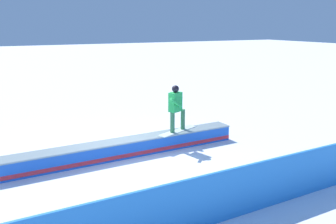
% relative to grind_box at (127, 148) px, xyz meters
% --- Properties ---
extents(ground_plane, '(120.00, 120.00, 0.00)m').
position_rel_grind_box_xyz_m(ground_plane, '(0.00, 0.00, -0.23)').
color(ground_plane, white).
extents(grind_box, '(7.20, 0.87, 0.51)m').
position_rel_grind_box_xyz_m(grind_box, '(0.00, 0.00, 0.00)').
color(grind_box, blue).
rests_on(grind_box, ground_plane).
extents(snowboarder, '(1.57, 0.85, 1.48)m').
position_rel_grind_box_xyz_m(snowboarder, '(-1.67, -0.03, 1.08)').
color(snowboarder, silver).
rests_on(snowboarder, grind_box).
extents(safety_fence, '(9.69, 0.41, 1.07)m').
position_rel_grind_box_xyz_m(safety_fence, '(0.00, 4.32, 0.31)').
color(safety_fence, '#2A81DF').
rests_on(safety_fence, ground_plane).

